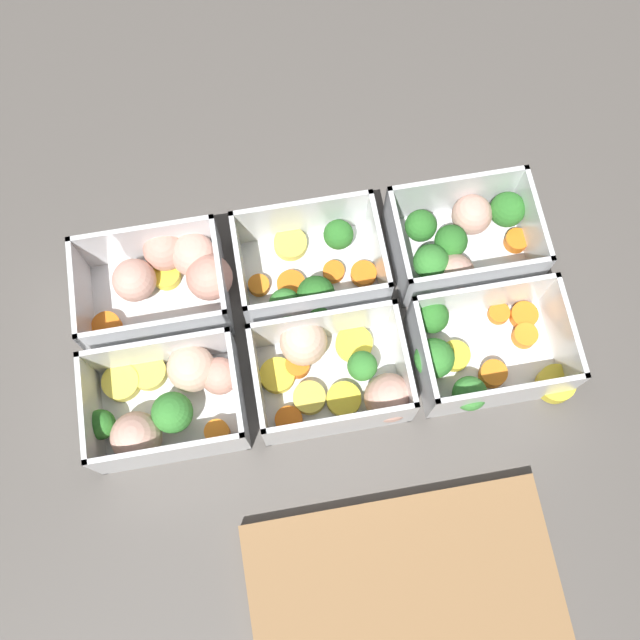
{
  "coord_description": "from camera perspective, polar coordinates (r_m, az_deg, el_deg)",
  "views": [
    {
      "loc": [
        0.04,
        0.23,
        0.73
      ],
      "look_at": [
        0.0,
        0.0,
        0.02
      ],
      "focal_mm": 42.0,
      "sensor_mm": 36.0,
      "label": 1
    }
  ],
  "objects": [
    {
      "name": "container_near_left",
      "position": [
        0.79,
        10.76,
        6.0
      ],
      "size": [
        0.15,
        0.12,
        0.07
      ],
      "color": "white",
      "rests_on": "ground_plane"
    },
    {
      "name": "container_far_center",
      "position": [
        0.73,
        1.25,
        -4.1
      ],
      "size": [
        0.15,
        0.12,
        0.07
      ],
      "color": "white",
      "rests_on": "ground_plane"
    },
    {
      "name": "container_far_right",
      "position": [
        0.74,
        -11.6,
        -6.16
      ],
      "size": [
        0.15,
        0.12,
        0.07
      ],
      "color": "white",
      "rests_on": "ground_plane"
    },
    {
      "name": "container_near_right",
      "position": [
        0.77,
        -11.53,
        3.3
      ],
      "size": [
        0.16,
        0.12,
        0.07
      ],
      "color": "white",
      "rests_on": "ground_plane"
    },
    {
      "name": "ground_plane",
      "position": [
        0.77,
        0.0,
        -0.56
      ],
      "size": [
        4.0,
        4.0,
        0.0
      ],
      "primitive_type": "plane",
      "color": "#56514C"
    },
    {
      "name": "container_far_left",
      "position": [
        0.75,
        11.99,
        -2.45
      ],
      "size": [
        0.16,
        0.12,
        0.07
      ],
      "color": "white",
      "rests_on": "ground_plane"
    },
    {
      "name": "cutting_board",
      "position": [
        0.73,
        6.56,
        -20.46
      ],
      "size": [
        0.28,
        0.18,
        0.02
      ],
      "color": "olive",
      "rests_on": "ground_plane"
    },
    {
      "name": "container_near_center",
      "position": [
        0.76,
        -0.71,
        3.76
      ],
      "size": [
        0.14,
        0.11,
        0.07
      ],
      "color": "white",
      "rests_on": "ground_plane"
    }
  ]
}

